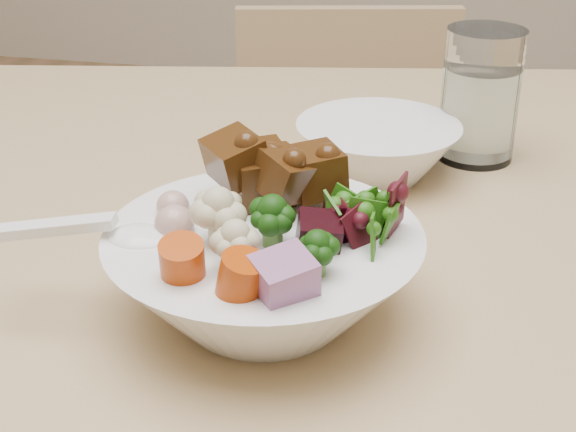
{
  "coord_description": "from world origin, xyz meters",
  "views": [
    {
      "loc": [
        0.1,
        -0.56,
        1.13
      ],
      "look_at": [
        -0.01,
        -0.07,
        0.87
      ],
      "focal_mm": 50.0,
      "sensor_mm": 36.0,
      "label": 1
    }
  ],
  "objects_px": {
    "chair_far": "(347,230)",
    "dining_table": "(542,322)",
    "food_bowl": "(267,267)",
    "water_glass": "(480,101)",
    "side_bowl": "(377,150)"
  },
  "relations": [
    {
      "from": "dining_table",
      "to": "food_bowl",
      "type": "bearing_deg",
      "value": -154.32
    },
    {
      "from": "chair_far",
      "to": "food_bowl",
      "type": "height_order",
      "value": "food_bowl"
    },
    {
      "from": "chair_far",
      "to": "food_bowl",
      "type": "distance_m",
      "value": 0.86
    },
    {
      "from": "chair_far",
      "to": "side_bowl",
      "type": "bearing_deg",
      "value": -92.55
    },
    {
      "from": "dining_table",
      "to": "food_bowl",
      "type": "xyz_separation_m",
      "value": [
        -0.21,
        -0.16,
        0.12
      ]
    },
    {
      "from": "food_bowl",
      "to": "water_glass",
      "type": "distance_m",
      "value": 0.35
    },
    {
      "from": "dining_table",
      "to": "food_bowl",
      "type": "distance_m",
      "value": 0.29
    },
    {
      "from": "chair_far",
      "to": "dining_table",
      "type": "bearing_deg",
      "value": -80.24
    },
    {
      "from": "chair_far",
      "to": "water_glass",
      "type": "relative_size",
      "value": 6.31
    },
    {
      "from": "dining_table",
      "to": "chair_far",
      "type": "relative_size",
      "value": 2.26
    },
    {
      "from": "food_bowl",
      "to": "chair_far",
      "type": "bearing_deg",
      "value": 93.55
    },
    {
      "from": "food_bowl",
      "to": "side_bowl",
      "type": "distance_m",
      "value": 0.26
    },
    {
      "from": "dining_table",
      "to": "side_bowl",
      "type": "xyz_separation_m",
      "value": [
        -0.16,
        0.1,
        0.11
      ]
    },
    {
      "from": "water_glass",
      "to": "side_bowl",
      "type": "bearing_deg",
      "value": -144.32
    },
    {
      "from": "dining_table",
      "to": "water_glass",
      "type": "distance_m",
      "value": 0.23
    }
  ]
}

